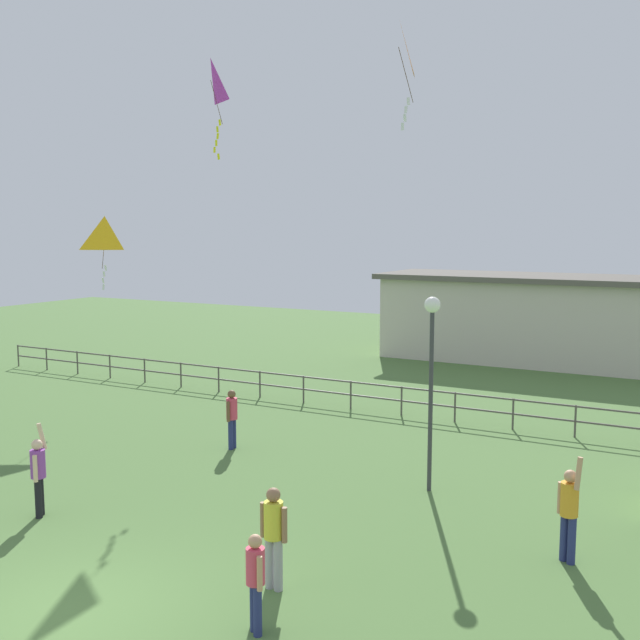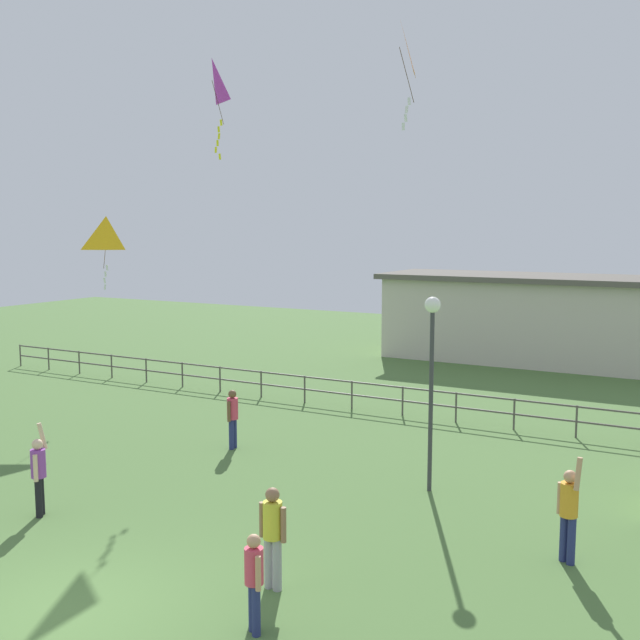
% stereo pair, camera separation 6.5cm
% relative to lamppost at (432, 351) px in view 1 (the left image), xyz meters
% --- Properties ---
extents(ground_plane, '(80.00, 80.00, 0.00)m').
position_rel_lamppost_xyz_m(ground_plane, '(-3.13, -7.90, -3.24)').
color(ground_plane, '#4C7038').
extents(lamppost, '(0.36, 0.36, 4.46)m').
position_rel_lamppost_xyz_m(lamppost, '(0.00, 0.00, 0.00)').
color(lamppost, '#38383D').
rests_on(lamppost, ground_plane).
extents(person_0, '(0.30, 0.49, 1.63)m').
position_rel_lamppost_xyz_m(person_0, '(-5.85, 0.53, -2.31)').
color(person_0, navy).
rests_on(person_0, ground_plane).
extents(person_1, '(0.47, 0.40, 2.01)m').
position_rel_lamppost_xyz_m(person_1, '(3.45, -2.30, -2.23)').
color(person_1, navy).
rests_on(person_1, ground_plane).
extents(person_2, '(0.38, 0.32, 1.53)m').
position_rel_lamppost_xyz_m(person_2, '(-0.18, -6.93, -2.36)').
color(person_2, navy).
rests_on(person_2, ground_plane).
extents(person_3, '(0.53, 0.32, 1.74)m').
position_rel_lamppost_xyz_m(person_3, '(-0.66, -5.65, -2.24)').
color(person_3, '#99999E').
rests_on(person_3, ground_plane).
extents(person_4, '(0.34, 0.51, 1.94)m').
position_rel_lamppost_xyz_m(person_4, '(-6.61, -5.31, -2.27)').
color(person_4, black).
rests_on(person_4, ground_plane).
extents(kite_0, '(1.20, 0.98, 2.48)m').
position_rel_lamppost_xyz_m(kite_0, '(-13.07, 3.39, 2.48)').
color(kite_0, yellow).
extents(kite_1, '(0.75, 1.05, 2.88)m').
position_rel_lamppost_xyz_m(kite_1, '(-2.23, 3.26, 7.43)').
color(kite_1, orange).
extents(kite_2, '(0.98, 0.82, 3.22)m').
position_rel_lamppost_xyz_m(kite_2, '(-9.35, 4.58, 7.42)').
color(kite_2, '#B22DB2').
extents(waterfront_railing, '(36.01, 0.06, 0.95)m').
position_rel_lamppost_xyz_m(waterfront_railing, '(-3.38, 6.10, -2.61)').
color(waterfront_railing, '#4C4742').
rests_on(waterfront_railing, ground_plane).
extents(pavilion_building, '(14.58, 5.11, 3.91)m').
position_rel_lamppost_xyz_m(pavilion_building, '(-1.22, 18.10, -1.27)').
color(pavilion_building, beige).
rests_on(pavilion_building, ground_plane).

